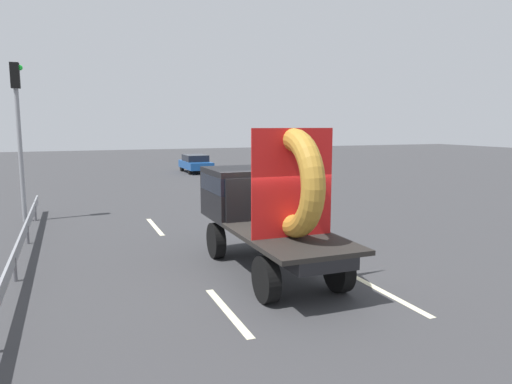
{
  "coord_description": "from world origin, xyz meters",
  "views": [
    {
      "loc": [
        -4.6,
        -10.11,
        3.59
      ],
      "look_at": [
        -0.16,
        1.12,
        1.87
      ],
      "focal_mm": 33.21,
      "sensor_mm": 36.0,
      "label": 1
    }
  ],
  "objects_px": {
    "traffic_light": "(18,119)",
    "oncoming_car": "(196,163)",
    "flatbed_truck": "(261,202)",
    "distant_sedan": "(240,183)"
  },
  "relations": [
    {
      "from": "traffic_light",
      "to": "oncoming_car",
      "type": "relative_size",
      "value": 1.42
    },
    {
      "from": "traffic_light",
      "to": "oncoming_car",
      "type": "bearing_deg",
      "value": 55.9
    },
    {
      "from": "flatbed_truck",
      "to": "distant_sedan",
      "type": "bearing_deg",
      "value": 73.04
    },
    {
      "from": "traffic_light",
      "to": "flatbed_truck",
      "type": "bearing_deg",
      "value": -54.23
    },
    {
      "from": "traffic_light",
      "to": "oncoming_car",
      "type": "xyz_separation_m",
      "value": [
        10.52,
        15.54,
        -3.06
      ]
    },
    {
      "from": "oncoming_car",
      "to": "flatbed_truck",
      "type": "bearing_deg",
      "value": -100.44
    },
    {
      "from": "oncoming_car",
      "to": "traffic_light",
      "type": "bearing_deg",
      "value": -124.1
    },
    {
      "from": "distant_sedan",
      "to": "oncoming_car",
      "type": "xyz_separation_m",
      "value": [
        0.94,
        12.59,
        0.04
      ]
    },
    {
      "from": "flatbed_truck",
      "to": "oncoming_car",
      "type": "height_order",
      "value": "flatbed_truck"
    },
    {
      "from": "flatbed_truck",
      "to": "oncoming_car",
      "type": "xyz_separation_m",
      "value": [
        4.42,
        24.0,
        -0.96
      ]
    }
  ]
}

